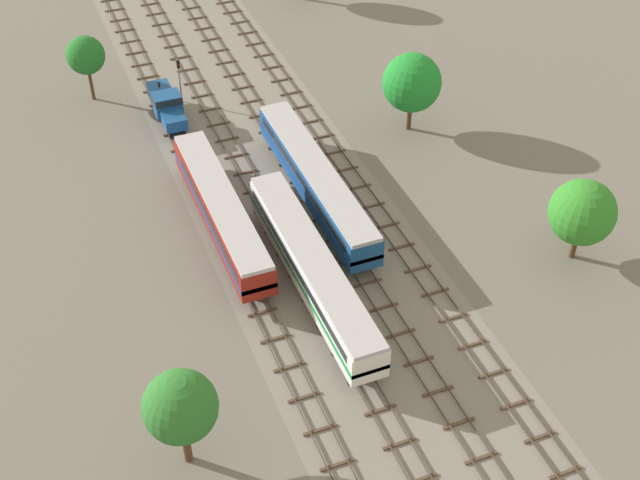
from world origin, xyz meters
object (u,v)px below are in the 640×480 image
diesel_railcar_far_left_near (221,210)px  signal_post_nearest (179,75)px  passenger_coach_left_nearest (313,268)px  passenger_coach_centre_left_mid (316,179)px  shunter_loco_far_left_midfar (167,104)px

diesel_railcar_far_left_near → signal_post_nearest: signal_post_nearest is taller
diesel_railcar_far_left_near → signal_post_nearest: 22.42m
signal_post_nearest → passenger_coach_left_nearest: bearing=-86.0°
passenger_coach_centre_left_mid → signal_post_nearest: bearing=107.5°
diesel_railcar_far_left_near → shunter_loco_far_left_midfar: bearing=90.0°
passenger_coach_left_nearest → diesel_railcar_far_left_near: 10.60m
passenger_coach_left_nearest → diesel_railcar_far_left_near: bearing=115.0°
shunter_loco_far_left_midfar → passenger_coach_left_nearest: bearing=-81.2°
passenger_coach_left_nearest → signal_post_nearest: size_ratio=4.42×
passenger_coach_left_nearest → signal_post_nearest: (-2.24, 31.91, 0.57)m
passenger_coach_left_nearest → passenger_coach_centre_left_mid: bearing=67.2°
passenger_coach_left_nearest → shunter_loco_far_left_midfar: size_ratio=2.60×
diesel_railcar_far_left_near → passenger_coach_centre_left_mid: same height
signal_post_nearest → diesel_railcar_far_left_near: bearing=-95.7°
diesel_railcar_far_left_near → signal_post_nearest: (2.24, 22.30, 0.59)m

